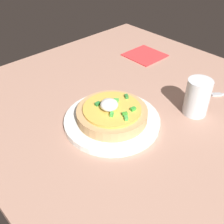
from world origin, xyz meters
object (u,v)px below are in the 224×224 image
object	(u,v)px
pizza	(112,113)
cup_near	(197,99)
plate	(112,121)
napkin	(145,55)

from	to	relation	value
pizza	cup_near	distance (cm)	22.62
cup_near	plate	bearing A→B (deg)	-121.59
plate	pizza	size ratio (longest dim) A/B	1.37
pizza	napkin	xyz separation A→B (cm)	(-20.15, 35.50, -3.06)
plate	napkin	distance (cm)	40.78
plate	cup_near	bearing A→B (deg)	58.41
pizza	napkin	world-z (taller)	pizza
plate	pizza	bearing A→B (deg)	-80.27
cup_near	napkin	xyz separation A→B (cm)	(-31.96, 16.24, -4.14)
pizza	cup_near	world-z (taller)	cup_near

